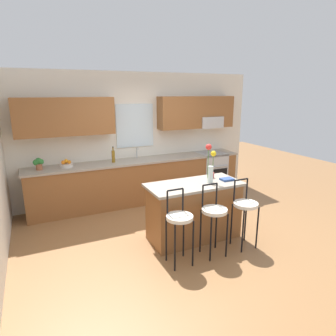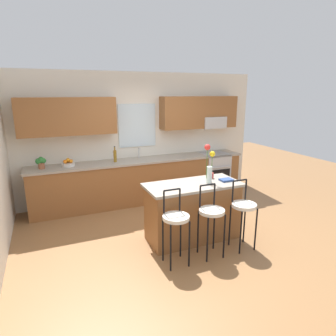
# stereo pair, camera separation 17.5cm
# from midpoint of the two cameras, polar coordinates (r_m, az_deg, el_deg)

# --- Properties ---
(ground_plane) EXTENTS (14.00, 14.00, 0.00)m
(ground_plane) POSITION_cam_midpoint_polar(r_m,az_deg,el_deg) (5.01, 0.60, -12.74)
(ground_plane) COLOR olive
(back_wall_assembly) EXTENTS (5.60, 0.50, 2.70)m
(back_wall_assembly) POSITION_cam_midpoint_polar(r_m,az_deg,el_deg) (6.35, -6.91, 7.38)
(back_wall_assembly) COLOR silver
(back_wall_assembly) RESTS_ON ground
(counter_run) EXTENTS (4.56, 0.64, 0.92)m
(counter_run) POSITION_cam_midpoint_polar(r_m,az_deg,el_deg) (6.30, -6.09, -2.42)
(counter_run) COLOR brown
(counter_run) RESTS_ON ground
(sink_faucet) EXTENTS (0.02, 0.13, 0.23)m
(sink_faucet) POSITION_cam_midpoint_polar(r_m,az_deg,el_deg) (6.28, -6.83, 3.11)
(sink_faucet) COLOR #B7BABC
(sink_faucet) RESTS_ON counter_run
(oven_range) EXTENTS (0.60, 0.64, 0.92)m
(oven_range) POSITION_cam_midpoint_polar(r_m,az_deg,el_deg) (7.01, 7.50, -0.75)
(oven_range) COLOR #B7BABC
(oven_range) RESTS_ON ground
(kitchen_island) EXTENTS (1.50, 0.69, 0.92)m
(kitchen_island) POSITION_cam_midpoint_polar(r_m,az_deg,el_deg) (4.73, 3.99, -8.28)
(kitchen_island) COLOR brown
(kitchen_island) RESTS_ON ground
(bar_stool_near) EXTENTS (0.36, 0.36, 1.04)m
(bar_stool_near) POSITION_cam_midpoint_polar(r_m,az_deg,el_deg) (3.98, 0.94, -10.17)
(bar_stool_near) COLOR black
(bar_stool_near) RESTS_ON ground
(bar_stool_middle) EXTENTS (0.36, 0.36, 1.04)m
(bar_stool_middle) POSITION_cam_midpoint_polar(r_m,az_deg,el_deg) (4.23, 7.74, -8.75)
(bar_stool_middle) COLOR black
(bar_stool_middle) RESTS_ON ground
(bar_stool_far) EXTENTS (0.36, 0.36, 1.04)m
(bar_stool_far) POSITION_cam_midpoint_polar(r_m,az_deg,el_deg) (4.53, 13.66, -7.41)
(bar_stool_far) COLOR black
(bar_stool_far) RESTS_ON ground
(flower_vase) EXTENTS (0.18, 0.09, 0.61)m
(flower_vase) POSITION_cam_midpoint_polar(r_m,az_deg,el_deg) (4.58, 7.17, 0.65)
(flower_vase) COLOR silver
(flower_vase) RESTS_ON kitchen_island
(mug_ceramic) EXTENTS (0.08, 0.08, 0.09)m
(mug_ceramic) POSITION_cam_midpoint_polar(r_m,az_deg,el_deg) (4.89, 7.46, -1.36)
(mug_ceramic) COLOR #A52D28
(mug_ceramic) RESTS_ON kitchen_island
(cookbook) EXTENTS (0.20, 0.15, 0.03)m
(cookbook) POSITION_cam_midpoint_polar(r_m,az_deg,el_deg) (4.80, 10.33, -2.17)
(cookbook) COLOR navy
(cookbook) RESTS_ON kitchen_island
(fruit_bowl_oranges) EXTENTS (0.24, 0.24, 0.16)m
(fruit_bowl_oranges) POSITION_cam_midpoint_polar(r_m,az_deg,el_deg) (5.88, -19.93, 0.65)
(fruit_bowl_oranges) COLOR silver
(fruit_bowl_oranges) RESTS_ON counter_run
(bottle_olive_oil) EXTENTS (0.06, 0.06, 0.32)m
(bottle_olive_oil) POSITION_cam_midpoint_polar(r_m,az_deg,el_deg) (6.00, -11.39, 2.27)
(bottle_olive_oil) COLOR olive
(bottle_olive_oil) RESTS_ON counter_run
(potted_plant_small) EXTENTS (0.19, 0.13, 0.22)m
(potted_plant_small) POSITION_cam_midpoint_polar(r_m,az_deg,el_deg) (5.85, -24.62, 0.88)
(potted_plant_small) COLOR #9E5B3D
(potted_plant_small) RESTS_ON counter_run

